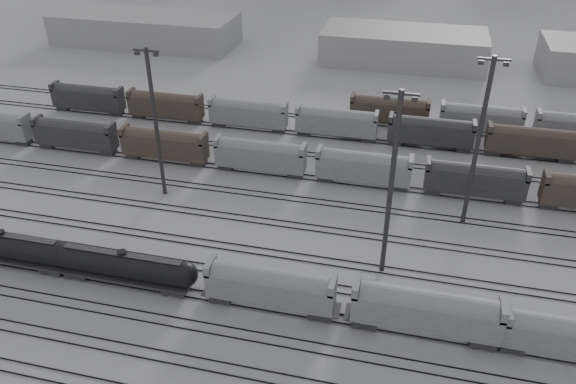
% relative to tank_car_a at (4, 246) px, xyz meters
% --- Properties ---
extents(ground, '(900.00, 900.00, 0.00)m').
position_rel_tank_car_a_xyz_m(ground, '(34.11, -1.00, -2.77)').
color(ground, '#AAAAAF').
rests_on(ground, ground).
extents(tracks, '(220.00, 71.50, 0.16)m').
position_rel_tank_car_a_xyz_m(tracks, '(34.11, 16.50, -2.69)').
color(tracks, black).
rests_on(tracks, ground).
extents(tank_car_a, '(19.40, 3.23, 4.80)m').
position_rel_tank_car_a_xyz_m(tank_car_a, '(0.00, 0.00, 0.00)').
color(tank_car_a, '#262629').
rests_on(tank_car_a, ground).
extents(tank_car_b, '(18.97, 3.16, 4.69)m').
position_rel_tank_car_a_xyz_m(tank_car_b, '(16.80, 0.00, -0.06)').
color(tank_car_b, '#262629').
rests_on(tank_car_b, ground).
extents(hopper_car_a, '(15.06, 2.99, 5.38)m').
position_rel_tank_car_a_xyz_m(hopper_car_a, '(35.25, 0.00, 0.55)').
color(hopper_car_a, '#262629').
rests_on(hopper_car_a, ground).
extents(hopper_car_b, '(16.06, 3.19, 5.74)m').
position_rel_tank_car_a_xyz_m(hopper_car_b, '(52.71, 0.00, 0.77)').
color(hopper_car_b, '#262629').
rests_on(hopper_car_b, ground).
extents(hopper_car_c, '(14.19, 2.82, 5.07)m').
position_rel_tank_car_a_xyz_m(hopper_car_c, '(67.73, 0.00, 0.36)').
color(hopper_car_c, '#262629').
rests_on(hopper_car_c, ground).
extents(light_mast_b, '(3.71, 0.59, 23.20)m').
position_rel_tank_car_a_xyz_m(light_mast_b, '(12.43, 20.86, 9.53)').
color(light_mast_b, '#333335').
rests_on(light_mast_b, ground).
extents(light_mast_c, '(3.90, 0.62, 24.37)m').
position_rel_tank_car_a_xyz_m(light_mast_c, '(47.26, 10.05, 10.15)').
color(light_mast_c, '#333335').
rests_on(light_mast_c, ground).
extents(light_mast_d, '(3.94, 0.63, 24.62)m').
position_rel_tank_car_a_xyz_m(light_mast_d, '(57.54, 23.53, 10.29)').
color(light_mast_d, '#333335').
rests_on(light_mast_d, ground).
extents(bg_string_near, '(151.00, 3.00, 5.60)m').
position_rel_tank_car_a_xyz_m(bg_string_near, '(42.11, 31.00, 0.03)').
color(bg_string_near, gray).
rests_on(bg_string_near, ground).
extents(bg_string_mid, '(151.00, 3.00, 5.60)m').
position_rel_tank_car_a_xyz_m(bg_string_mid, '(52.11, 47.00, 0.03)').
color(bg_string_mid, '#262629').
rests_on(bg_string_mid, ground).
extents(bg_string_far, '(66.00, 3.00, 5.60)m').
position_rel_tank_car_a_xyz_m(bg_string_far, '(69.61, 55.00, 0.03)').
color(bg_string_far, '#4A392F').
rests_on(bg_string_far, ground).
extents(warehouse_left, '(50.00, 18.00, 8.00)m').
position_rel_tank_car_a_xyz_m(warehouse_left, '(-25.89, 94.00, 1.23)').
color(warehouse_left, gray).
rests_on(warehouse_left, ground).
extents(warehouse_mid, '(40.00, 18.00, 8.00)m').
position_rel_tank_car_a_xyz_m(warehouse_mid, '(44.11, 94.00, 1.23)').
color(warehouse_mid, gray).
rests_on(warehouse_mid, ground).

